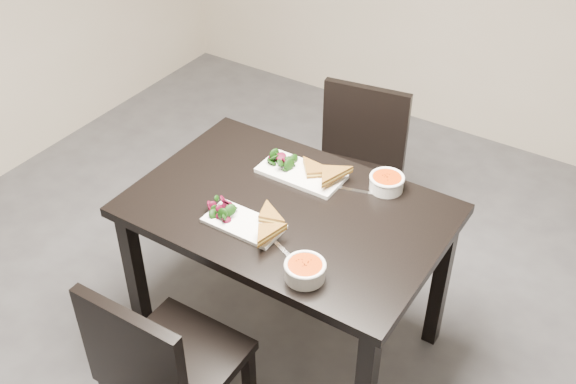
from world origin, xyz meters
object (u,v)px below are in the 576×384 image
(soup_bowl_near, at_px, (305,270))
(plate_far, at_px, (301,173))
(plate_near, at_px, (244,224))
(table, at_px, (288,226))
(soup_bowl_far, at_px, (387,182))
(chair_far, at_px, (355,164))
(chair_near, at_px, (161,365))

(soup_bowl_near, relative_size, plate_far, 0.41)
(plate_near, xyz_separation_m, soup_bowl_near, (0.33, -0.11, 0.03))
(table, distance_m, plate_far, 0.24)
(plate_near, bearing_deg, soup_bowl_near, -18.38)
(plate_far, distance_m, soup_bowl_far, 0.35)
(chair_far, relative_size, plate_near, 2.87)
(chair_near, height_order, chair_far, same)
(chair_near, distance_m, chair_far, 1.42)
(plate_near, bearing_deg, table, 66.88)
(plate_near, distance_m, plate_far, 0.38)
(table, distance_m, soup_bowl_far, 0.43)
(chair_far, xyz_separation_m, plate_near, (0.00, -0.91, 0.27))
(soup_bowl_far, bearing_deg, plate_far, -162.71)
(plate_near, height_order, soup_bowl_near, soup_bowl_near)
(chair_near, bearing_deg, soup_bowl_near, 49.38)
(plate_near, bearing_deg, chair_near, -89.64)
(plate_near, distance_m, soup_bowl_near, 0.35)
(table, xyz_separation_m, soup_bowl_near, (0.26, -0.29, 0.14))
(soup_bowl_near, xyz_separation_m, soup_bowl_far, (0.01, 0.60, -0.00))
(chair_far, bearing_deg, plate_far, -97.68)
(chair_far, bearing_deg, plate_near, -99.16)
(table, xyz_separation_m, chair_near, (-0.07, -0.69, -0.17))
(chair_far, bearing_deg, soup_bowl_near, -81.13)
(table, relative_size, plate_near, 4.05)
(plate_near, distance_m, soup_bowl_far, 0.60)
(table, bearing_deg, plate_near, -113.12)
(table, distance_m, chair_near, 0.72)
(table, relative_size, soup_bowl_far, 8.59)
(chair_far, relative_size, plate_far, 2.44)
(chair_far, distance_m, soup_bowl_near, 1.12)
(plate_far, bearing_deg, chair_far, 91.77)
(chair_far, relative_size, soup_bowl_near, 5.92)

